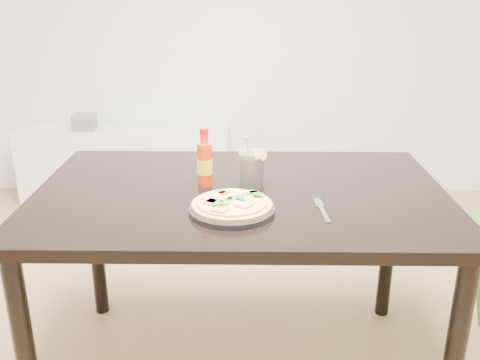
{
  "coord_description": "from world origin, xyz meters",
  "views": [
    {
      "loc": [
        0.03,
        -1.4,
        1.41
      ],
      "look_at": [
        0.01,
        0.18,
        0.83
      ],
      "focal_mm": 40.0,
      "sensor_mm": 36.0,
      "label": 1
    }
  ],
  "objects_px": {
    "plate": "(232,210)",
    "cola_cup": "(252,170)",
    "media_console": "(126,164)",
    "pizza": "(231,204)",
    "hot_sauce_bottle": "(205,163)",
    "dining_table": "(240,212)",
    "fork": "(322,209)"
  },
  "relations": [
    {
      "from": "dining_table",
      "to": "hot_sauce_bottle",
      "type": "height_order",
      "value": "hot_sauce_bottle"
    },
    {
      "from": "dining_table",
      "to": "pizza",
      "type": "distance_m",
      "value": 0.22
    },
    {
      "from": "media_console",
      "to": "pizza",
      "type": "bearing_deg",
      "value": -68.19
    },
    {
      "from": "dining_table",
      "to": "media_console",
      "type": "height_order",
      "value": "dining_table"
    },
    {
      "from": "pizza",
      "to": "hot_sauce_bottle",
      "type": "distance_m",
      "value": 0.27
    },
    {
      "from": "cola_cup",
      "to": "fork",
      "type": "xyz_separation_m",
      "value": [
        0.22,
        -0.21,
        -0.06
      ]
    },
    {
      "from": "cola_cup",
      "to": "media_console",
      "type": "relative_size",
      "value": 0.13
    },
    {
      "from": "dining_table",
      "to": "plate",
      "type": "xyz_separation_m",
      "value": [
        -0.02,
        -0.19,
        0.09
      ]
    },
    {
      "from": "hot_sauce_bottle",
      "to": "cola_cup",
      "type": "relative_size",
      "value": 1.11
    },
    {
      "from": "cola_cup",
      "to": "fork",
      "type": "bearing_deg",
      "value": -44.23
    },
    {
      "from": "fork",
      "to": "plate",
      "type": "bearing_deg",
      "value": -179.85
    },
    {
      "from": "cola_cup",
      "to": "fork",
      "type": "relative_size",
      "value": 0.97
    },
    {
      "from": "pizza",
      "to": "media_console",
      "type": "height_order",
      "value": "pizza"
    },
    {
      "from": "hot_sauce_bottle",
      "to": "fork",
      "type": "bearing_deg",
      "value": -30.2
    },
    {
      "from": "pizza",
      "to": "media_console",
      "type": "distance_m",
      "value": 2.17
    },
    {
      "from": "plate",
      "to": "media_console",
      "type": "height_order",
      "value": "plate"
    },
    {
      "from": "pizza",
      "to": "fork",
      "type": "distance_m",
      "value": 0.28
    },
    {
      "from": "plate",
      "to": "cola_cup",
      "type": "bearing_deg",
      "value": 75.07
    },
    {
      "from": "cola_cup",
      "to": "media_console",
      "type": "height_order",
      "value": "cola_cup"
    },
    {
      "from": "dining_table",
      "to": "plate",
      "type": "relative_size",
      "value": 5.27
    },
    {
      "from": "plate",
      "to": "fork",
      "type": "bearing_deg",
      "value": 4.09
    },
    {
      "from": "cola_cup",
      "to": "pizza",
      "type": "bearing_deg",
      "value": -105.41
    },
    {
      "from": "cola_cup",
      "to": "dining_table",
      "type": "bearing_deg",
      "value": -132.99
    },
    {
      "from": "plate",
      "to": "pizza",
      "type": "distance_m",
      "value": 0.02
    },
    {
      "from": "hot_sauce_bottle",
      "to": "fork",
      "type": "height_order",
      "value": "hot_sauce_bottle"
    },
    {
      "from": "plate",
      "to": "cola_cup",
      "type": "relative_size",
      "value": 1.46
    },
    {
      "from": "dining_table",
      "to": "plate",
      "type": "height_order",
      "value": "plate"
    },
    {
      "from": "plate",
      "to": "media_console",
      "type": "relative_size",
      "value": 0.19
    },
    {
      "from": "pizza",
      "to": "hot_sauce_bottle",
      "type": "relative_size",
      "value": 1.22
    },
    {
      "from": "plate",
      "to": "dining_table",
      "type": "bearing_deg",
      "value": 82.88
    },
    {
      "from": "plate",
      "to": "hot_sauce_bottle",
      "type": "distance_m",
      "value": 0.27
    },
    {
      "from": "dining_table",
      "to": "fork",
      "type": "bearing_deg",
      "value": -33.81
    }
  ]
}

